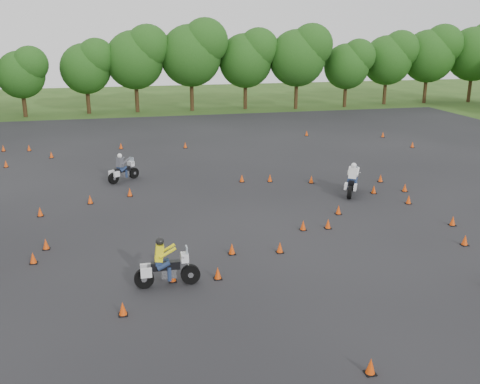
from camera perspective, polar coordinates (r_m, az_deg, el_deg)
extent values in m
plane|color=#2D5119|center=(23.45, 2.20, -5.59)|extent=(140.00, 140.00, 0.00)
plane|color=black|center=(28.92, -0.89, -1.14)|extent=(62.00, 62.00, 0.00)
cone|color=#E34409|center=(23.05, -21.21, -6.60)|extent=(0.26, 0.26, 0.45)
cone|color=#E34409|center=(31.42, 14.08, 0.26)|extent=(0.26, 0.26, 0.45)
cone|color=#E34409|center=(32.77, 0.20, 1.46)|extent=(0.26, 0.26, 0.45)
cone|color=#E34409|center=(32.24, 11.74, 0.84)|extent=(0.26, 0.26, 0.45)
cone|color=#E34409|center=(32.87, 3.21, 1.48)|extent=(0.26, 0.26, 0.45)
cone|color=#E34409|center=(42.51, -5.86, 4.99)|extent=(0.26, 0.26, 0.45)
cone|color=#E34409|center=(33.91, 14.76, 1.42)|extent=(0.26, 0.26, 0.45)
cone|color=#E34409|center=(27.52, 10.46, -1.89)|extent=(0.26, 0.26, 0.45)
cone|color=#E34409|center=(47.59, 7.12, 6.23)|extent=(0.26, 0.26, 0.45)
cone|color=#E34409|center=(39.64, -23.70, 2.75)|extent=(0.26, 0.26, 0.45)
cone|color=#E34409|center=(30.59, -11.67, -0.04)|extent=(0.26, 0.26, 0.45)
cone|color=#E34409|center=(20.21, -7.23, -8.87)|extent=(0.26, 0.26, 0.45)
cone|color=#E34409|center=(18.29, -12.40, -12.09)|extent=(0.26, 0.26, 0.45)
cone|color=#E34409|center=(32.81, 7.62, 1.33)|extent=(0.26, 0.26, 0.45)
cone|color=#E34409|center=(44.99, -23.93, 4.28)|extent=(0.26, 0.26, 0.45)
cone|color=#E34409|center=(41.34, -19.48, 3.75)|extent=(0.26, 0.26, 0.45)
cone|color=#E34409|center=(28.58, -20.55, -2.00)|extent=(0.26, 0.26, 0.45)
cone|color=#E34409|center=(44.37, -21.58, 4.39)|extent=(0.26, 0.26, 0.45)
cone|color=#E34409|center=(24.29, -20.00, -5.26)|extent=(0.26, 0.26, 0.45)
cone|color=#E34409|center=(29.79, -15.70, -0.79)|extent=(0.26, 0.26, 0.45)
cone|color=#E34409|center=(22.36, -0.88, -6.11)|extent=(0.26, 0.26, 0.45)
cone|color=#E34409|center=(30.06, 17.55, -0.79)|extent=(0.26, 0.26, 0.45)
cone|color=#E34409|center=(48.23, 15.00, 5.93)|extent=(0.26, 0.26, 0.45)
cone|color=#E34409|center=(32.27, 17.18, 0.44)|extent=(0.26, 0.26, 0.45)
cone|color=#E34409|center=(43.02, -12.59, 4.81)|extent=(0.26, 0.26, 0.45)
cone|color=#E34409|center=(44.63, 17.92, 4.82)|extent=(0.26, 0.26, 0.45)
cone|color=#E34409|center=(20.26, -2.39, -8.67)|extent=(0.26, 0.26, 0.45)
cone|color=#E34409|center=(27.47, 21.74, -2.89)|extent=(0.26, 0.26, 0.45)
cone|color=#E34409|center=(15.65, 13.76, -17.63)|extent=(0.26, 0.26, 0.45)
cone|color=#E34409|center=(25.13, 6.75, -3.56)|extent=(0.26, 0.26, 0.45)
cone|color=#E34409|center=(22.57, 4.28, -5.93)|extent=(0.26, 0.26, 0.45)
cone|color=#E34409|center=(25.48, 9.38, -3.38)|extent=(0.26, 0.26, 0.45)
cone|color=#E34409|center=(25.21, 22.87, -4.77)|extent=(0.26, 0.26, 0.45)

